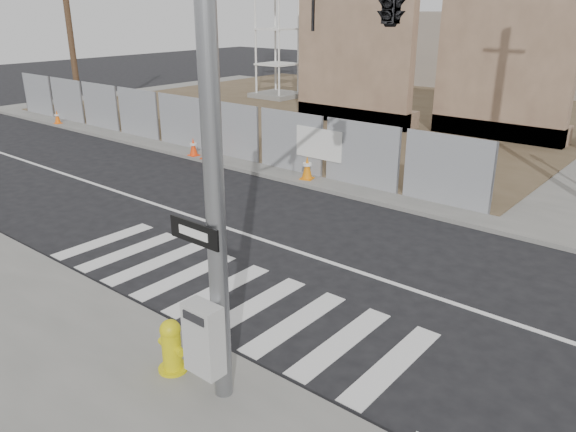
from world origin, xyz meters
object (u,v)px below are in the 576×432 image
Objects in this scene: signal_pole at (341,49)px; fire_hydrant at (171,346)px; traffic_cone_a at (57,117)px; traffic_cone_c at (206,149)px; traffic_cone_b at (193,147)px; traffic_cone_d at (307,168)px.

signal_pole is 5.21m from fire_hydrant.
traffic_cone_c is at bearing 0.00° from traffic_cone_a.
traffic_cone_a is 0.93× the size of traffic_cone_b.
signal_pole is at bearing -31.92° from traffic_cone_c.
traffic_cone_b is (9.65, 0.00, 0.02)m from traffic_cone_a.
traffic_cone_d is at bearing 129.38° from fire_hydrant.
signal_pole is 21.80m from traffic_cone_a.
traffic_cone_a is (-20.42, 6.27, -4.35)m from signal_pole.
traffic_cone_b is (-9.77, 9.13, -0.10)m from fire_hydrant.
traffic_cone_d is at bearing 3.67° from traffic_cone_c.
fire_hydrant is 1.29× the size of traffic_cone_b.
signal_pole is 9.47× the size of traffic_cone_c.
traffic_cone_a is at bearing 180.00° from traffic_cone_c.
fire_hydrant is 21.46m from traffic_cone_a.
traffic_cone_a is 0.85× the size of traffic_cone_c.
fire_hydrant is at bearing -43.06° from traffic_cone_b.
traffic_cone_a is 14.81m from traffic_cone_d.
fire_hydrant is 13.38m from traffic_cone_b.
traffic_cone_d is (5.15, 0.28, 0.04)m from traffic_cone_b.
traffic_cone_b is 0.89× the size of traffic_cone_d.
fire_hydrant reaches higher than traffic_cone_d.
traffic_cone_b reaches higher than traffic_cone_a.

